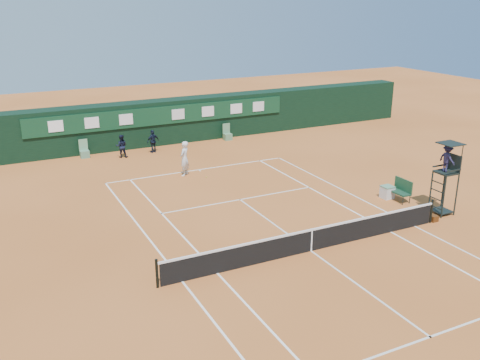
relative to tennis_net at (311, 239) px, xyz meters
name	(u,v)px	position (x,y,z in m)	size (l,w,h in m)	color
ground	(311,251)	(0.00, 0.00, -0.51)	(90.00, 90.00, 0.00)	#C86A2F
court_lines	(311,251)	(0.00, 0.00, -0.50)	(11.05, 23.85, 0.01)	white
tennis_net	(311,239)	(0.00, 0.00, 0.00)	(12.90, 0.10, 1.10)	black
back_wall	(160,122)	(0.00, 18.74, 1.00)	(40.00, 1.65, 3.00)	black
linesman_chair_left	(84,153)	(-5.50, 17.48, -0.19)	(0.55, 0.50, 1.15)	#568466
linesman_chair_right	(227,135)	(4.50, 17.48, -0.19)	(0.55, 0.50, 1.15)	#54815A
umpire_chair	(447,164)	(7.64, 0.57, 1.95)	(0.96, 0.95, 3.42)	black
player_bench	(401,189)	(7.16, 2.78, 0.09)	(0.56, 1.20, 1.10)	#173928
tennis_bag	(430,217)	(6.67, 0.27, -0.37)	(0.33, 0.75, 0.28)	black
cooler	(387,192)	(6.77, 3.30, -0.18)	(0.57, 0.57, 0.65)	silver
tennis_ball	(206,177)	(-0.16, 10.35, -0.48)	(0.07, 0.07, 0.07)	gold
player	(184,159)	(-1.08, 11.29, 0.49)	(0.73, 0.48, 2.00)	silver
ball_kid_left	(122,146)	(-3.36, 16.45, 0.23)	(0.72, 0.56, 1.47)	black
ball_kid_right	(153,141)	(-1.23, 16.67, 0.24)	(0.88, 0.37, 1.51)	black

